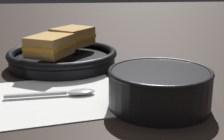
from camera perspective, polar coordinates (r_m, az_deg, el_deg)
name	(u,v)px	position (r m, az deg, el deg)	size (l,w,h in m)	color
ground_plane	(96,91)	(0.68, -2.73, -3.51)	(4.00, 4.00, 0.00)	black
napkin	(50,98)	(0.65, -10.27, -4.57)	(0.32, 0.29, 0.00)	white
soup_bowl	(160,86)	(0.60, 7.93, -2.63)	(0.18, 0.18, 0.07)	black
spoon	(69,92)	(0.66, -7.20, -3.72)	(0.17, 0.03, 0.01)	#B7B7BC
skillet	(62,58)	(0.86, -8.23, 1.98)	(0.27, 0.27, 0.04)	black
sandwich_near_left	(49,46)	(0.80, -10.35, 4.01)	(0.12, 0.13, 0.05)	#C18E47
sandwich_near_right	(73,37)	(0.90, -6.57, 5.54)	(0.12, 0.13, 0.05)	#C18E47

